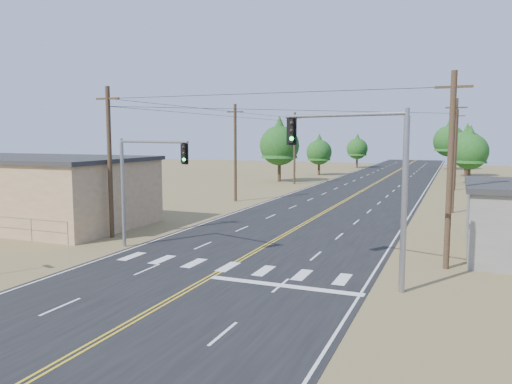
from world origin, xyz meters
The scene contains 17 objects.
ground centered at (0.00, 0.00, 0.00)m, with size 220.00×220.00×0.00m, color olive.
road centered at (0.00, 30.00, 0.01)m, with size 15.00×200.00×0.02m, color black.
building_left centered at (-21.00, 14.00, 2.50)m, with size 20.00×10.00×5.00m, color tan.
utility_pole_left_near centered at (-10.50, 12.00, 5.12)m, with size 1.80×0.30×10.00m.
utility_pole_left_mid centered at (-10.50, 32.00, 5.12)m, with size 1.80×0.30×10.00m.
utility_pole_left_far centered at (-10.50, 52.00, 5.12)m, with size 1.80×0.30×10.00m.
utility_pole_right_near centered at (10.50, 12.00, 5.12)m, with size 1.80×0.30×10.00m.
utility_pole_right_mid centered at (10.50, 32.00, 5.12)m, with size 1.80×0.30×10.00m.
utility_pole_right_far centered at (10.50, 52.00, 5.12)m, with size 1.80×0.30×10.00m.
signal_mast_left centered at (-6.34, 9.46, 4.53)m, with size 5.74×2.07×6.64m.
signal_mast_right centered at (7.04, 7.70, 5.38)m, with size 6.19×2.26×7.97m.
tree_left_near centered at (-13.62, 54.47, 5.92)m, with size 5.81×5.81×9.68m.
tree_left_mid centered at (-11.34, 68.43, 4.38)m, with size 4.29×4.29×7.16m.
tree_left_far centered at (-9.00, 90.49, 4.45)m, with size 4.37×4.37×7.28m.
tree_right_near centered at (12.28, 60.77, 5.08)m, with size 4.98×4.98×8.30m.
tree_right_mid centered at (12.01, 74.92, 5.44)m, with size 5.34×5.34×8.89m.
tree_right_far centered at (9.00, 91.74, 6.30)m, with size 6.18×6.18×10.30m.
Camera 1 is at (10.88, -14.87, 6.82)m, focal length 35.00 mm.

